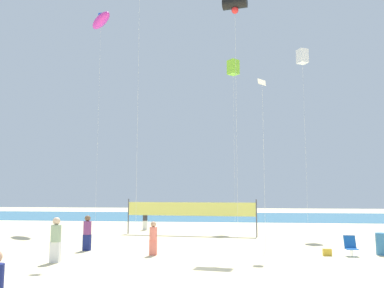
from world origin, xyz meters
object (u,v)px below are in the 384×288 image
(kite_white_diamond, at_px, (263,86))
(kite_lime_box, at_px, (233,68))
(beachgoer_plum_shirt, at_px, (87,232))
(trash_barrel, at_px, (383,244))
(beachgoer_charcoal_shirt, at_px, (145,219))
(kite_white_box, at_px, (302,57))
(kite_magenta_inflatable, at_px, (101,21))
(beachgoer_coral_shirt, at_px, (153,237))
(volleyball_net, at_px, (190,210))
(folding_beach_chair, at_px, (351,245))
(beachgoer_sage_shirt, at_px, (56,238))
(beach_handbag, at_px, (327,252))
(kite_black_tube, at_px, (235,4))

(kite_white_diamond, height_order, kite_lime_box, kite_lime_box)
(beachgoer_plum_shirt, height_order, trash_barrel, beachgoer_plum_shirt)
(beachgoer_plum_shirt, distance_m, beachgoer_charcoal_shirt, 11.16)
(kite_white_diamond, distance_m, kite_white_box, 11.10)
(kite_magenta_inflatable, height_order, kite_lime_box, kite_magenta_inflatable)
(kite_white_box, relative_size, kite_lime_box, 0.96)
(beachgoer_coral_shirt, bearing_deg, beachgoer_plum_shirt, -107.07)
(beachgoer_plum_shirt, relative_size, volleyball_net, 0.19)
(folding_beach_chair, distance_m, trash_barrel, 1.61)
(beachgoer_plum_shirt, relative_size, kite_white_diamond, 0.20)
(beachgoer_sage_shirt, height_order, beach_handbag, beachgoer_sage_shirt)
(volleyball_net, distance_m, beach_handbag, 11.04)
(beachgoer_charcoal_shirt, distance_m, kite_white_box, 17.14)
(kite_magenta_inflatable, bearing_deg, trash_barrel, -37.16)
(kite_white_box, bearing_deg, trash_barrel, -80.72)
(volleyball_net, height_order, beach_handbag, volleyball_net)
(beachgoer_sage_shirt, distance_m, kite_lime_box, 22.86)
(beachgoer_plum_shirt, xyz_separation_m, beachgoer_charcoal_shirt, (0.21, 11.16, -0.08))
(kite_black_tube, bearing_deg, beachgoer_coral_shirt, -130.40)
(beachgoer_charcoal_shirt, relative_size, volleyball_net, 0.17)
(beachgoer_sage_shirt, xyz_separation_m, trash_barrel, (13.93, 3.80, -0.48))
(kite_white_diamond, bearing_deg, volleyball_net, 125.06)
(trash_barrel, height_order, volleyball_net, volleyball_net)
(beachgoer_sage_shirt, distance_m, kite_black_tube, 16.37)
(kite_lime_box, bearing_deg, beachgoer_sage_shirt, -111.40)
(beachgoer_coral_shirt, height_order, kite_white_diamond, kite_white_diamond)
(beachgoer_coral_shirt, bearing_deg, beachgoer_sage_shirt, -56.06)
(kite_black_tube, relative_size, kite_magenta_inflatable, 0.74)
(kite_black_tube, bearing_deg, beachgoer_charcoal_shirt, 132.51)
(folding_beach_chair, bearing_deg, kite_magenta_inflatable, 138.20)
(beachgoer_sage_shirt, xyz_separation_m, folding_beach_chair, (12.40, 3.33, -0.50))
(folding_beach_chair, height_order, beach_handbag, folding_beach_chair)
(kite_white_box, bearing_deg, kite_lime_box, 145.59)
(beachgoer_coral_shirt, height_order, volleyball_net, volleyball_net)
(kite_white_box, bearing_deg, kite_magenta_inflatable, 166.90)
(beachgoer_plum_shirt, height_order, kite_magenta_inflatable, kite_magenta_inflatable)
(beachgoer_charcoal_shirt, height_order, trash_barrel, beachgoer_charcoal_shirt)
(folding_beach_chair, relative_size, kite_magenta_inflatable, 0.05)
(beachgoer_coral_shirt, height_order, beach_handbag, beachgoer_coral_shirt)
(volleyball_net, height_order, kite_lime_box, kite_lime_box)
(beachgoer_sage_shirt, relative_size, volleyball_net, 0.20)
(beachgoer_sage_shirt, xyz_separation_m, kite_black_tube, (7.32, 6.85, 12.94))
(trash_barrel, height_order, kite_black_tube, kite_black_tube)
(beachgoer_charcoal_shirt, bearing_deg, kite_white_diamond, -95.35)
(beachgoer_charcoal_shirt, distance_m, kite_black_tube, 16.81)
(kite_white_box, height_order, kite_lime_box, kite_lime_box)
(trash_barrel, xyz_separation_m, kite_white_box, (-1.70, 10.39, 12.52))
(beachgoer_charcoal_shirt, distance_m, kite_white_diamond, 15.05)
(beachgoer_charcoal_shirt, distance_m, folding_beach_chair, 16.64)
(trash_barrel, distance_m, kite_black_tube, 15.27)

